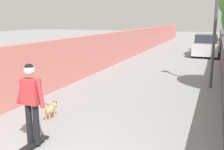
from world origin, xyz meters
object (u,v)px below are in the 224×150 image
(person_skateboarder, at_px, (31,98))
(dog, at_px, (51,109))
(lamp_post, at_px, (216,10))
(car_near, at_px, (206,46))
(skateboard, at_px, (34,144))

(person_skateboarder, distance_m, dog, 1.77)
(lamp_post, relative_size, car_near, 1.13)
(lamp_post, bearing_deg, skateboard, 153.13)
(skateboard, bearing_deg, lamp_post, -26.87)
(skateboard, distance_m, person_skateboarder, 1.02)
(lamp_post, distance_m, dog, 6.97)
(dog, relative_size, car_near, 0.46)
(lamp_post, xyz_separation_m, dog, (-5.10, 3.91, -2.68))
(lamp_post, xyz_separation_m, car_near, (9.54, 0.60, -2.24))
(lamp_post, height_order, skateboard, lamp_post)
(skateboard, xyz_separation_m, person_skateboarder, (-0.00, -0.00, 1.02))
(skateboard, xyz_separation_m, dog, (1.47, 0.59, 0.21))
(dog, distance_m, car_near, 15.02)
(skateboard, distance_m, dog, 1.59)
(skateboard, relative_size, person_skateboarder, 0.47)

